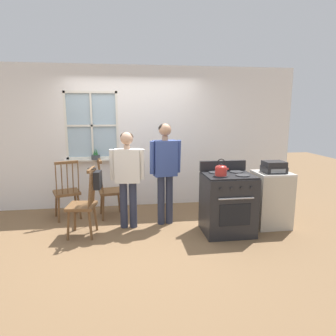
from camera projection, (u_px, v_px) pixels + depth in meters
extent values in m
plane|color=brown|center=(139.00, 232.00, 4.68)|extent=(16.00, 16.00, 0.00)
cube|color=white|center=(11.00, 139.00, 5.47)|extent=(1.93, 0.06, 2.70)
cube|color=white|center=(207.00, 137.00, 5.99)|extent=(3.49, 0.06, 2.70)
cube|color=white|center=(95.00, 183.00, 5.85)|extent=(0.98, 0.06, 0.95)
cube|color=white|center=(90.00, 77.00, 5.47)|extent=(0.98, 0.06, 0.48)
cube|color=silver|center=(93.00, 160.00, 5.68)|extent=(1.04, 0.10, 0.03)
cube|color=#9EB7C6|center=(92.00, 125.00, 5.64)|extent=(0.92, 0.01, 1.21)
cube|color=silver|center=(92.00, 126.00, 5.61)|extent=(0.04, 0.02, 1.27)
cube|color=silver|center=(92.00, 126.00, 5.61)|extent=(0.98, 0.02, 0.04)
cube|color=silver|center=(66.00, 126.00, 5.55)|extent=(0.04, 0.03, 1.27)
cube|color=silver|center=(117.00, 125.00, 5.68)|extent=(0.04, 0.03, 1.27)
cube|color=silver|center=(90.00, 92.00, 5.50)|extent=(0.98, 0.03, 0.04)
cube|color=silver|center=(93.00, 158.00, 5.73)|extent=(0.98, 0.03, 0.04)
cube|color=brown|center=(81.00, 206.00, 4.47)|extent=(0.45, 0.47, 0.04)
cylinder|color=brown|center=(75.00, 217.00, 4.68)|extent=(0.07, 0.07, 0.44)
cylinder|color=brown|center=(68.00, 226.00, 4.35)|extent=(0.07, 0.07, 0.44)
cylinder|color=brown|center=(95.00, 217.00, 4.69)|extent=(0.07, 0.07, 0.44)
cylinder|color=brown|center=(90.00, 226.00, 4.36)|extent=(0.07, 0.07, 0.44)
cylinder|color=brown|center=(95.00, 185.00, 4.60)|extent=(0.08, 0.03, 0.54)
cylinder|color=brown|center=(93.00, 187.00, 4.51)|extent=(0.08, 0.03, 0.54)
cylinder|color=brown|center=(92.00, 188.00, 4.43)|extent=(0.08, 0.03, 0.54)
cylinder|color=brown|center=(91.00, 190.00, 4.34)|extent=(0.08, 0.03, 0.54)
cylinder|color=brown|center=(89.00, 192.00, 4.25)|extent=(0.08, 0.03, 0.54)
cube|color=brown|center=(91.00, 170.00, 4.37)|extent=(0.09, 0.38, 0.04)
cube|color=brown|center=(67.00, 192.00, 5.21)|extent=(0.53, 0.52, 0.04)
cylinder|color=brown|center=(76.00, 202.00, 5.48)|extent=(0.06, 0.08, 0.44)
cylinder|color=brown|center=(56.00, 205.00, 5.32)|extent=(0.08, 0.06, 0.44)
cylinder|color=brown|center=(79.00, 207.00, 5.20)|extent=(0.08, 0.06, 0.44)
cylinder|color=brown|center=(59.00, 210.00, 5.04)|extent=(0.06, 0.08, 0.44)
cylinder|color=brown|center=(78.00, 178.00, 5.10)|extent=(0.04, 0.08, 0.54)
cylinder|color=brown|center=(73.00, 179.00, 5.05)|extent=(0.04, 0.08, 0.54)
cylinder|color=brown|center=(67.00, 179.00, 5.01)|extent=(0.04, 0.08, 0.54)
cylinder|color=brown|center=(62.00, 180.00, 4.97)|extent=(0.04, 0.08, 0.54)
cylinder|color=brown|center=(56.00, 180.00, 4.93)|extent=(0.04, 0.08, 0.54)
cube|color=brown|center=(66.00, 163.00, 4.96)|extent=(0.37, 0.16, 0.04)
cube|color=brown|center=(111.00, 191.00, 5.28)|extent=(0.46, 0.48, 0.04)
cylinder|color=brown|center=(122.00, 206.00, 5.22)|extent=(0.08, 0.07, 0.44)
cylinder|color=brown|center=(119.00, 201.00, 5.54)|extent=(0.07, 0.08, 0.44)
cylinder|color=brown|center=(103.00, 208.00, 5.12)|extent=(0.07, 0.08, 0.44)
cylinder|color=brown|center=(101.00, 203.00, 5.44)|extent=(0.08, 0.07, 0.44)
cylinder|color=brown|center=(101.00, 179.00, 5.01)|extent=(0.08, 0.03, 0.54)
cylinder|color=brown|center=(101.00, 178.00, 5.10)|extent=(0.08, 0.03, 0.54)
cylinder|color=brown|center=(100.00, 177.00, 5.18)|extent=(0.08, 0.03, 0.54)
cylinder|color=brown|center=(100.00, 176.00, 5.27)|extent=(0.08, 0.03, 0.54)
cylinder|color=brown|center=(100.00, 175.00, 5.35)|extent=(0.08, 0.03, 0.54)
cube|color=brown|center=(100.00, 161.00, 5.13)|extent=(0.10, 0.38, 0.04)
cylinder|color=#2D3347|center=(124.00, 205.00, 4.80)|extent=(0.12, 0.12, 0.75)
cylinder|color=#2D3347|center=(133.00, 205.00, 4.81)|extent=(0.12, 0.12, 0.75)
cube|color=white|center=(127.00, 166.00, 4.69)|extent=(0.41, 0.24, 0.53)
cylinder|color=white|center=(112.00, 165.00, 4.65)|extent=(0.09, 0.12, 0.49)
cylinder|color=white|center=(142.00, 164.00, 4.67)|extent=(0.09, 0.12, 0.49)
cylinder|color=tan|center=(127.00, 147.00, 4.63)|extent=(0.10, 0.10, 0.06)
sphere|color=tan|center=(127.00, 138.00, 4.60)|extent=(0.20, 0.20, 0.20)
ellipsoid|color=#332319|center=(127.00, 137.00, 4.62)|extent=(0.20, 0.20, 0.16)
cylinder|color=#2D3347|center=(161.00, 200.00, 4.94)|extent=(0.12, 0.12, 0.82)
cylinder|color=#2D3347|center=(169.00, 199.00, 4.98)|extent=(0.12, 0.12, 0.82)
cube|color=#384C8E|center=(165.00, 158.00, 4.83)|extent=(0.39, 0.26, 0.58)
cylinder|color=#384C8E|center=(152.00, 158.00, 4.74)|extent=(0.09, 0.12, 0.53)
cylinder|color=#384C8E|center=(178.00, 156.00, 4.87)|extent=(0.09, 0.12, 0.53)
cylinder|color=tan|center=(165.00, 138.00, 4.77)|extent=(0.10, 0.10, 0.07)
sphere|color=tan|center=(165.00, 130.00, 4.74)|extent=(0.20, 0.20, 0.20)
ellipsoid|color=black|center=(165.00, 129.00, 4.75)|extent=(0.20, 0.20, 0.16)
cube|color=#232326|center=(228.00, 205.00, 4.58)|extent=(0.74, 0.64, 0.90)
cube|color=black|center=(229.00, 175.00, 4.49)|extent=(0.73, 0.61, 0.02)
cylinder|color=#2D2D30|center=(221.00, 176.00, 4.34)|extent=(0.20, 0.20, 0.02)
cylinder|color=#2D2D30|center=(243.00, 175.00, 4.39)|extent=(0.20, 0.20, 0.02)
cylinder|color=#2D2D30|center=(215.00, 173.00, 4.59)|extent=(0.20, 0.20, 0.02)
cylinder|color=#2D2D30|center=(236.00, 172.00, 4.64)|extent=(0.20, 0.20, 0.02)
cube|color=#232326|center=(223.00, 166.00, 4.76)|extent=(0.74, 0.06, 0.16)
cube|color=black|center=(235.00, 215.00, 4.28)|extent=(0.46, 0.01, 0.32)
cylinder|color=silver|center=(236.00, 199.00, 4.21)|extent=(0.52, 0.02, 0.02)
cylinder|color=#232326|center=(221.00, 189.00, 4.16)|extent=(0.04, 0.02, 0.04)
cylinder|color=#232326|center=(231.00, 189.00, 4.18)|extent=(0.04, 0.02, 0.04)
cylinder|color=#232326|center=(242.00, 188.00, 4.20)|extent=(0.04, 0.02, 0.04)
cylinder|color=#232326|center=(252.00, 188.00, 4.23)|extent=(0.04, 0.02, 0.04)
cylinder|color=red|center=(221.00, 171.00, 4.33)|extent=(0.17, 0.17, 0.12)
ellipsoid|color=red|center=(221.00, 167.00, 4.32)|extent=(0.16, 0.16, 0.07)
sphere|color=black|center=(221.00, 164.00, 4.31)|extent=(0.03, 0.03, 0.03)
cylinder|color=red|center=(226.00, 170.00, 4.34)|extent=(0.08, 0.03, 0.07)
torus|color=black|center=(221.00, 163.00, 4.31)|extent=(0.12, 0.01, 0.12)
cylinder|color=#42474C|center=(96.00, 157.00, 5.67)|extent=(0.16, 0.16, 0.08)
cylinder|color=#33261C|center=(96.00, 155.00, 5.66)|extent=(0.15, 0.15, 0.01)
cone|color=#2D7038|center=(97.00, 152.00, 5.66)|extent=(0.05, 0.04, 0.12)
cone|color=#2D7038|center=(96.00, 154.00, 5.68)|extent=(0.04, 0.05, 0.06)
cone|color=#2D7038|center=(95.00, 152.00, 5.66)|extent=(0.06, 0.05, 0.11)
cone|color=#2D7038|center=(94.00, 153.00, 5.64)|extent=(0.05, 0.04, 0.10)
cone|color=#2D7038|center=(95.00, 154.00, 5.63)|extent=(0.04, 0.05, 0.06)
cone|color=#2D7038|center=(96.00, 152.00, 5.64)|extent=(0.07, 0.06, 0.13)
cube|color=black|center=(98.00, 180.00, 4.40)|extent=(0.12, 0.23, 0.26)
torus|color=black|center=(92.00, 169.00, 4.37)|extent=(0.14, 0.14, 0.01)
cube|color=beige|center=(271.00, 200.00, 4.85)|extent=(0.55, 0.50, 0.87)
cube|color=beige|center=(273.00, 173.00, 4.77)|extent=(0.55, 0.50, 0.03)
cube|color=#232326|center=(274.00, 169.00, 4.74)|extent=(0.34, 0.28, 0.10)
cube|color=#232326|center=(274.00, 164.00, 4.72)|extent=(0.32, 0.27, 0.08)
cube|color=gray|center=(278.00, 171.00, 4.60)|extent=(0.24, 0.01, 0.06)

